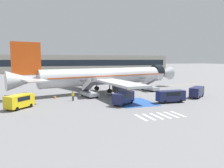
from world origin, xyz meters
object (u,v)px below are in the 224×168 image
Objects in this scene: service_van_3 at (19,100)px; boarding_stairs_aft at (89,92)px; service_van_0 at (197,91)px; ground_crew_0 at (128,88)px; traffic_cone_0 at (166,91)px; traffic_cone_1 at (128,95)px; terminal_building at (86,64)px; traffic_cone_2 at (55,97)px; boarding_stairs_forward at (150,87)px; service_van_1 at (171,95)px; ground_crew_2 at (129,90)px; ground_crew_3 at (73,95)px; service_van_2 at (124,97)px; baggage_cart at (112,94)px; fuel_tanker at (69,78)px; ground_crew_1 at (127,90)px; airliner at (106,76)px.

boarding_stairs_aft is at bearing 71.61° from service_van_3.
service_van_0 reaches higher than ground_crew_0.
traffic_cone_0 is at bearing -10.25° from boarding_stairs_aft.
traffic_cone_1 is 96.12m from terminal_building.
boarding_stairs_forward is at bearing 7.72° from traffic_cone_2.
service_van_1 reaches higher than ground_crew_2.
boarding_stairs_aft is 2.99× the size of ground_crew_3.
baggage_cart is (1.69, 10.65, -1.02)m from service_van_2.
terminal_building reaches higher than service_van_2.
baggage_cart is at bearing 34.16° from service_van_1.
traffic_cone_2 is at bearing 63.05° from service_van_1.
boarding_stairs_forward reaches higher than baggage_cart.
ground_crew_3 is at bearing -82.39° from baggage_cart.
service_van_3 is at bearing -82.79° from baggage_cart.
traffic_cone_2 is (-10.88, 10.22, -0.94)m from service_van_2.
traffic_cone_1 is at bearing -158.87° from boarding_stairs_forward.
fuel_tanker reaches higher than baggage_cart.
ground_crew_1 is at bearing -9.67° from boarding_stairs_aft.
ground_crew_3 is at bearing -170.02° from traffic_cone_0.
terminal_building is (27.49, 92.56, 4.92)m from traffic_cone_2.
service_van_3 is at bearing 100.13° from ground_crew_1.
service_van_0 reaches higher than baggage_cart.
boarding_stairs_aft is 0.63× the size of fuel_tanker.
boarding_stairs_forward is at bearing 65.51° from airliner.
ground_crew_1 is 3.40× the size of traffic_cone_0.
service_van_1 is 8.91m from service_van_2.
ground_crew_0 is at bearing 8.79° from traffic_cone_2.
service_van_2 reaches higher than traffic_cone_0.
traffic_cone_1 is at bearing -9.89° from traffic_cone_2.
traffic_cone_0 is at bearing 73.20° from baggage_cart.
service_van_0 is at bearing -61.78° from fuel_tanker.
traffic_cone_0 is (6.77, 11.83, -1.07)m from service_van_1.
ground_crew_2 is at bearing 1.75° from traffic_cone_2.
ground_crew_2 reaches higher than traffic_cone_0.
service_van_2 is at bearing 35.31° from service_van_3.
boarding_stairs_aft reaches higher than traffic_cone_1.
boarding_stairs_forward is 15.19m from service_van_1.
airliner is 25.52× the size of ground_crew_1.
service_van_2 is 2.85× the size of ground_crew_0.
airliner reaches higher than traffic_cone_0.
ground_crew_1 is 15.83m from traffic_cone_2.
fuel_tanker is 3.00× the size of baggage_cart.
service_van_1 is 2.99× the size of ground_crew_0.
service_van_2 is 14.96m from traffic_cone_2.
ground_crew_0 reaches higher than traffic_cone_0.
ground_crew_1 is (-7.69, -3.35, 0.01)m from boarding_stairs_forward.
service_van_1 is 13.67m from traffic_cone_0.
service_van_2 is (3.89, -9.49, 0.25)m from boarding_stairs_aft.
traffic_cone_0 is at bearing 56.69° from airliner.
ground_crew_1 is 2.76× the size of traffic_cone_1.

